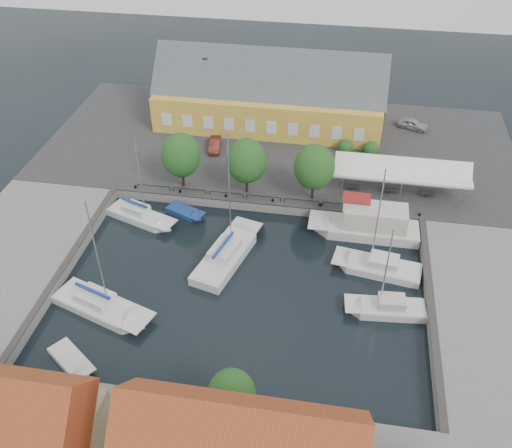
{
  "coord_description": "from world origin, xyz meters",
  "views": [
    {
      "loc": [
        7.33,
        -37.52,
        35.79
      ],
      "look_at": [
        0.0,
        6.0,
        1.5
      ],
      "focal_mm": 40.0,
      "sensor_mm": 36.0,
      "label": 1
    }
  ],
  "objects_px": {
    "center_sailboat": "(227,256)",
    "car_red": "(215,145)",
    "east_boat_a": "(379,268)",
    "launch_sw": "(72,361)",
    "trawler": "(368,225)",
    "west_boat_a": "(140,217)",
    "west_boat_d": "(101,307)",
    "launch_nw": "(185,213)",
    "warehouse": "(265,96)",
    "car_silver": "(413,124)",
    "tent_canopy": "(402,172)",
    "east_boat_b": "(387,310)"
  },
  "relations": [
    {
      "from": "car_silver",
      "to": "trawler",
      "type": "bearing_deg",
      "value": -174.43
    },
    {
      "from": "car_silver",
      "to": "trawler",
      "type": "relative_size",
      "value": 0.34
    },
    {
      "from": "west_boat_a",
      "to": "west_boat_d",
      "type": "relative_size",
      "value": 0.84
    },
    {
      "from": "warehouse",
      "to": "launch_nw",
      "type": "distance_m",
      "value": 21.1
    },
    {
      "from": "warehouse",
      "to": "east_boat_b",
      "type": "xyz_separation_m",
      "value": [
        15.32,
        -30.66,
        -4.17
      ]
    },
    {
      "from": "warehouse",
      "to": "west_boat_d",
      "type": "xyz_separation_m",
      "value": [
        -8.82,
        -34.45,
        -4.16
      ]
    },
    {
      "from": "tent_canopy",
      "to": "east_boat_a",
      "type": "height_order",
      "value": "east_boat_a"
    },
    {
      "from": "tent_canopy",
      "to": "west_boat_a",
      "type": "bearing_deg",
      "value": -163.39
    },
    {
      "from": "west_boat_d",
      "to": "car_red",
      "type": "bearing_deg",
      "value": 81.3
    },
    {
      "from": "trawler",
      "to": "launch_sw",
      "type": "relative_size",
      "value": 2.36
    },
    {
      "from": "car_red",
      "to": "launch_sw",
      "type": "height_order",
      "value": "car_red"
    },
    {
      "from": "tent_canopy",
      "to": "launch_nw",
      "type": "relative_size",
      "value": 3.09
    },
    {
      "from": "launch_sw",
      "to": "center_sailboat",
      "type": "bearing_deg",
      "value": 56.06
    },
    {
      "from": "east_boat_b",
      "to": "launch_nw",
      "type": "distance_m",
      "value": 23.3
    },
    {
      "from": "center_sailboat",
      "to": "launch_sw",
      "type": "relative_size",
      "value": 2.91
    },
    {
      "from": "east_boat_b",
      "to": "west_boat_d",
      "type": "relative_size",
      "value": 0.78
    },
    {
      "from": "car_silver",
      "to": "center_sailboat",
      "type": "relative_size",
      "value": 0.28
    },
    {
      "from": "trawler",
      "to": "launch_nw",
      "type": "relative_size",
      "value": 2.45
    },
    {
      "from": "east_boat_a",
      "to": "launch_sw",
      "type": "distance_m",
      "value": 27.84
    },
    {
      "from": "center_sailboat",
      "to": "trawler",
      "type": "xyz_separation_m",
      "value": [
        13.11,
        6.09,
        0.65
      ]
    },
    {
      "from": "east_boat_a",
      "to": "west_boat_a",
      "type": "distance_m",
      "value": 24.59
    },
    {
      "from": "car_red",
      "to": "east_boat_b",
      "type": "distance_m",
      "value": 30.27
    },
    {
      "from": "west_boat_d",
      "to": "launch_sw",
      "type": "xyz_separation_m",
      "value": [
        -0.16,
        -5.74,
        -0.18
      ]
    },
    {
      "from": "launch_sw",
      "to": "warehouse",
      "type": "bearing_deg",
      "value": 77.4
    },
    {
      "from": "east_boat_b",
      "to": "west_boat_d",
      "type": "bearing_deg",
      "value": -171.09
    },
    {
      "from": "west_boat_d",
      "to": "launch_nw",
      "type": "bearing_deg",
      "value": 76.61
    },
    {
      "from": "warehouse",
      "to": "tent_canopy",
      "type": "distance_m",
      "value": 21.63
    },
    {
      "from": "tent_canopy",
      "to": "launch_sw",
      "type": "height_order",
      "value": "tent_canopy"
    },
    {
      "from": "east_boat_b",
      "to": "tent_canopy",
      "type": "bearing_deg",
      "value": 85.64
    },
    {
      "from": "car_silver",
      "to": "center_sailboat",
      "type": "bearing_deg",
      "value": 165.51
    },
    {
      "from": "warehouse",
      "to": "trawler",
      "type": "height_order",
      "value": "warehouse"
    },
    {
      "from": "tent_canopy",
      "to": "trawler",
      "type": "height_order",
      "value": "trawler"
    },
    {
      "from": "center_sailboat",
      "to": "launch_sw",
      "type": "height_order",
      "value": "center_sailboat"
    },
    {
      "from": "warehouse",
      "to": "car_silver",
      "type": "height_order",
      "value": "warehouse"
    },
    {
      "from": "west_boat_a",
      "to": "trawler",
      "type": "bearing_deg",
      "value": 3.87
    },
    {
      "from": "trawler",
      "to": "west_boat_d",
      "type": "relative_size",
      "value": 0.89
    },
    {
      "from": "east_boat_b",
      "to": "west_boat_d",
      "type": "distance_m",
      "value": 24.44
    },
    {
      "from": "launch_nw",
      "to": "launch_sw",
      "type": "bearing_deg",
      "value": -100.13
    },
    {
      "from": "west_boat_a",
      "to": "east_boat_a",
      "type": "bearing_deg",
      "value": -8.91
    },
    {
      "from": "warehouse",
      "to": "west_boat_a",
      "type": "height_order",
      "value": "warehouse"
    },
    {
      "from": "car_silver",
      "to": "west_boat_a",
      "type": "relative_size",
      "value": 0.37
    },
    {
      "from": "east_boat_a",
      "to": "launch_sw",
      "type": "bearing_deg",
      "value": -148.12
    },
    {
      "from": "east_boat_a",
      "to": "warehouse",
      "type": "bearing_deg",
      "value": 119.89
    },
    {
      "from": "tent_canopy",
      "to": "launch_nw",
      "type": "bearing_deg",
      "value": -164.52
    },
    {
      "from": "center_sailboat",
      "to": "car_red",
      "type": "bearing_deg",
      "value": 106.04
    },
    {
      "from": "east_boat_a",
      "to": "west_boat_d",
      "type": "distance_m",
      "value": 25.12
    },
    {
      "from": "west_boat_a",
      "to": "west_boat_d",
      "type": "distance_m",
      "value": 12.79
    },
    {
      "from": "car_silver",
      "to": "east_boat_a",
      "type": "relative_size",
      "value": 0.33
    },
    {
      "from": "east_boat_b",
      "to": "center_sailboat",
      "type": "bearing_deg",
      "value": 163.35
    },
    {
      "from": "trawler",
      "to": "west_boat_a",
      "type": "height_order",
      "value": "west_boat_a"
    }
  ]
}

